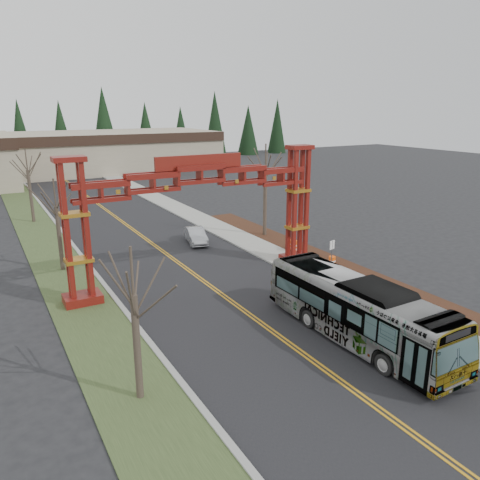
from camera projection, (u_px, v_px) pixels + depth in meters
ground at (409, 432)px, 17.30m from camera, size 200.00×200.00×0.00m
road at (166, 253)px, 38.18m from camera, size 12.00×110.00×0.02m
lane_line_left at (164, 253)px, 38.12m from camera, size 0.12×100.00×0.01m
lane_line_right at (167, 253)px, 38.23m from camera, size 0.12×100.00×0.01m
curb_right at (232, 242)px, 41.09m from camera, size 0.30×110.00×0.15m
sidewalk_right at (246, 240)px, 41.77m from camera, size 2.60×110.00×0.14m
landscape_strip at (396, 290)px, 30.48m from camera, size 2.60×50.00×0.12m
grass_median at (63, 269)px, 34.37m from camera, size 4.00×110.00×0.08m
curb_left at (89, 265)px, 35.24m from camera, size 0.30×110.00×0.15m
gateway_arch at (200, 195)px, 30.68m from camera, size 18.20×1.60×8.90m
retail_building_east at (109, 151)px, 87.87m from camera, size 38.00×20.30×7.00m
conifer_treeline at (43, 133)px, 92.48m from camera, size 116.10×5.60×13.00m
transit_bus at (357, 310)px, 23.70m from camera, size 2.89×11.80×3.28m
silver_sedan at (196, 235)px, 40.97m from camera, size 2.27×4.32×1.36m
bare_tree_median_near at (134, 296)px, 18.04m from camera, size 2.99×2.99×6.55m
bare_tree_median_mid at (56, 207)px, 33.00m from camera, size 3.01×3.01×6.76m
bare_tree_median_far at (28, 171)px, 47.01m from camera, size 3.15×3.15×7.46m
bare_tree_right_far at (265, 170)px, 41.78m from camera, size 3.40×3.40×8.42m
street_sign at (332, 249)px, 33.55m from camera, size 0.52×0.19×2.35m
barrel_south at (332, 263)px, 34.50m from camera, size 0.52×0.52×0.96m
barrel_mid at (294, 247)px, 38.22m from camera, size 0.57×0.57×1.05m
barrel_north at (291, 245)px, 38.89m from camera, size 0.49×0.49×0.91m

